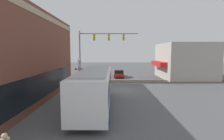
{
  "coord_description": "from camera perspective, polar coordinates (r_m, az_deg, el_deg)",
  "views": [
    {
      "loc": [
        -21.12,
        1.26,
        4.62
      ],
      "look_at": [
        4.08,
        1.43,
        2.08
      ],
      "focal_mm": 28.0,
      "sensor_mm": 36.0,
      "label": 1
    }
  ],
  "objects": [
    {
      "name": "rail_track_near",
      "position": [
        27.53,
        3.01,
        -3.86
      ],
      "size": [
        2.6,
        60.0,
        0.15
      ],
      "color": "#332D28",
      "rests_on": "ground"
    },
    {
      "name": "shop_building",
      "position": [
        34.02,
        22.25,
        2.77
      ],
      "size": [
        10.07,
        9.07,
        6.22
      ],
      "color": "#B2ADA3",
      "rests_on": "ground"
    },
    {
      "name": "ground_plane",
      "position": [
        21.65,
        3.73,
        -6.58
      ],
      "size": [
        120.0,
        120.0,
        0.0
      ],
      "primitive_type": "plane",
      "color": "#565659"
    },
    {
      "name": "city_bus",
      "position": [
        14.75,
        -5.64,
        -5.46
      ],
      "size": [
        10.66,
        2.59,
        3.19
      ],
      "color": "white",
      "rests_on": "ground"
    },
    {
      "name": "traffic_signal_gantry",
      "position": [
        25.71,
        -4.87,
        8.3
      ],
      "size": [
        0.42,
        8.6,
        7.74
      ],
      "color": "gray",
      "rests_on": "ground"
    },
    {
      "name": "crossing_signal",
      "position": [
        24.84,
        -10.71,
        0.28
      ],
      "size": [
        1.41,
        1.18,
        3.81
      ],
      "color": "gray",
      "rests_on": "ground"
    },
    {
      "name": "parked_car_red",
      "position": [
        32.78,
        2.23,
        -1.18
      ],
      "size": [
        4.69,
        1.82,
        1.43
      ],
      "color": "#B21E19",
      "rests_on": "ground"
    }
  ]
}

